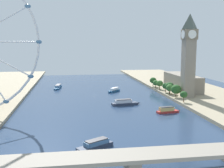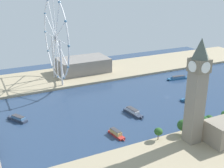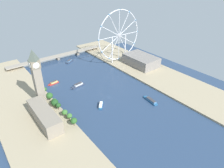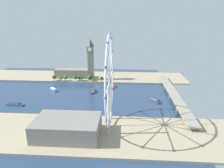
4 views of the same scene
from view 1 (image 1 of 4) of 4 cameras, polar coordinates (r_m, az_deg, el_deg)
ground_plane at (r=338.76m, az=-3.61°, el=-2.12°), size 419.31×419.31×0.00m
riverbank_left at (r=370.49m, az=15.98°, el=-1.28°), size 90.00×520.00×3.00m
clock_tower at (r=311.02m, az=15.41°, el=5.84°), size 14.66×14.66×89.38m
parliament_block at (r=362.18m, az=14.15°, el=0.38°), size 22.00×77.04×19.55m
tree_row_embankment at (r=335.95m, az=11.17°, el=-0.44°), size 13.17×112.05×13.87m
river_bridge at (r=138.87m, az=4.16°, el=-14.80°), size 231.31×16.09×9.28m
tour_boat_0 at (r=388.91m, az=-11.00°, el=-0.57°), size 10.07×34.10×4.97m
tour_boat_1 at (r=168.48m, az=-3.54°, el=-12.37°), size 25.25×17.71×5.44m
tour_boat_2 at (r=254.44m, az=11.26°, el=-5.28°), size 23.36×8.43×5.72m
tour_boat_3 at (r=354.73m, az=0.41°, el=-1.26°), size 18.25×20.28×5.18m
tour_boat_4 at (r=280.45m, az=2.59°, el=-3.82°), size 30.76×10.21×6.06m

